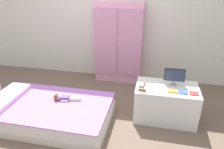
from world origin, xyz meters
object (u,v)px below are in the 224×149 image
(bed, at_px, (50,112))
(book_red, at_px, (194,93))
(doll, at_px, (62,98))
(rocking_horse_toy, at_px, (143,86))
(book_orange, at_px, (173,91))
(book_blue, at_px, (183,92))
(tv_stand, at_px, (165,103))
(wardrobe, at_px, (119,43))
(tv_monitor, at_px, (174,76))

(bed, height_order, book_red, book_red)
(doll, height_order, rocking_horse_toy, rocking_horse_toy)
(book_orange, bearing_deg, doll, -174.43)
(book_blue, bearing_deg, rocking_horse_toy, -173.98)
(tv_stand, bearing_deg, book_blue, -30.95)
(book_red, bearing_deg, doll, -175.26)
(wardrobe, relative_size, tv_monitor, 5.34)
(book_orange, bearing_deg, wardrobe, 128.16)
(bed, relative_size, book_red, 15.36)
(doll, distance_m, book_blue, 1.66)
(tv_monitor, bearing_deg, rocking_horse_toy, -147.55)
(tv_monitor, xyz_separation_m, book_red, (0.25, -0.20, -0.13))
(rocking_horse_toy, bearing_deg, book_red, 4.78)
(bed, xyz_separation_m, book_red, (1.92, 0.28, 0.37))
(wardrobe, distance_m, tv_monitor, 1.38)
(book_blue, bearing_deg, book_red, 0.00)
(doll, relative_size, wardrobe, 0.26)
(bed, xyz_separation_m, tv_stand, (1.59, 0.39, 0.12))
(tv_monitor, bearing_deg, book_red, -39.47)
(bed, xyz_separation_m, rocking_horse_toy, (1.26, 0.22, 0.43))
(bed, height_order, tv_monitor, tv_monitor)
(rocking_horse_toy, bearing_deg, tv_monitor, 32.45)
(bed, xyz_separation_m, book_orange, (1.65, 0.28, 0.38))
(tv_monitor, height_order, book_blue, tv_monitor)
(bed, height_order, book_orange, book_orange)
(rocking_horse_toy, height_order, book_orange, rocking_horse_toy)
(book_orange, distance_m, book_red, 0.27)
(doll, height_order, book_orange, book_orange)
(doll, bearing_deg, tv_monitor, 12.96)
(tv_stand, bearing_deg, bed, -166.08)
(bed, bearing_deg, book_orange, 9.54)
(doll, height_order, wardrobe, wardrobe)
(tv_stand, xyz_separation_m, tv_monitor, (0.08, 0.09, 0.39))
(bed, distance_m, doll, 0.26)
(tv_stand, height_order, rocking_horse_toy, rocking_horse_toy)
(tv_stand, relative_size, rocking_horse_toy, 6.34)
(rocking_horse_toy, bearing_deg, book_blue, 6.02)
(tv_stand, distance_m, rocking_horse_toy, 0.48)
(book_red, bearing_deg, tv_stand, 160.58)
(wardrobe, height_order, book_blue, wardrobe)
(doll, bearing_deg, tv_stand, 10.32)
(tv_monitor, bearing_deg, wardrobe, 134.02)
(doll, xyz_separation_m, tv_monitor, (1.53, 0.35, 0.34))
(doll, distance_m, tv_monitor, 1.60)
(doll, xyz_separation_m, rocking_horse_toy, (1.12, 0.09, 0.26))
(wardrobe, bearing_deg, bed, -115.89)
(wardrobe, relative_size, tv_stand, 1.76)
(book_orange, bearing_deg, tv_monitor, 84.98)
(book_orange, relative_size, book_blue, 0.95)
(book_red, bearing_deg, wardrobe, 135.25)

